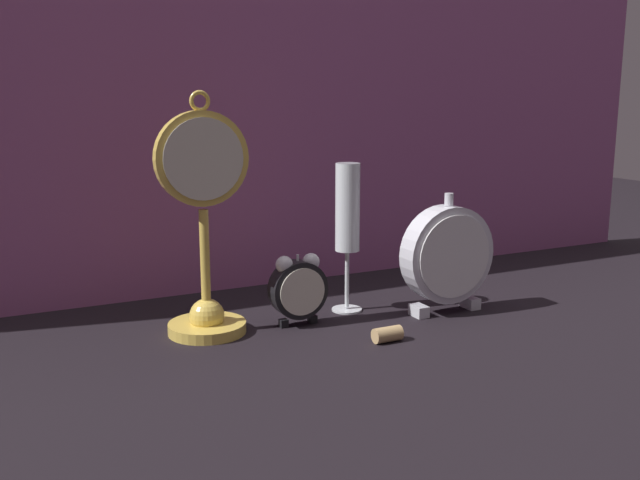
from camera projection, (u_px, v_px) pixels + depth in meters
ground_plane at (344, 336)px, 1.04m from camera, size 4.00×4.00×0.00m
fabric_backdrop_drape at (258, 84)px, 1.25m from camera, size 1.78×0.01×0.73m
pocket_watch_on_stand at (204, 239)px, 1.02m from camera, size 0.14×0.11×0.35m
alarm_clock_twin_bell at (298, 286)px, 1.08m from camera, size 0.09×0.03×0.11m
mantel_clock_silver at (447, 255)px, 1.13m from camera, size 0.16×0.04×0.19m
champagne_flute at (347, 218)px, 1.13m from camera, size 0.05×0.05×0.24m
wine_cork at (387, 334)px, 1.01m from camera, size 0.04×0.02×0.02m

